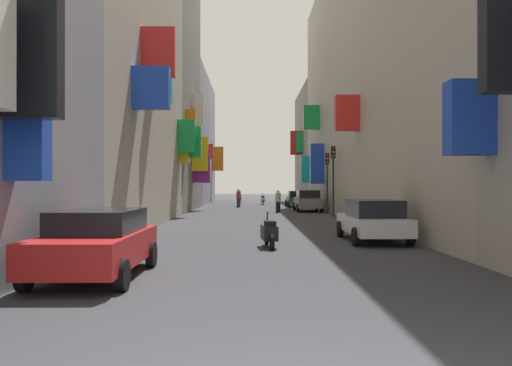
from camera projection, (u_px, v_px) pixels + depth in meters
ground_plane at (259, 214)px, 34.05m from camera, size 140.00×140.00×0.00m
building_left_mid_a at (79, 20)px, 22.19m from camera, size 7.39×13.42×18.23m
building_left_mid_b at (128, 99)px, 31.04m from camera, size 7.33×4.27×14.31m
building_left_mid_c at (154, 88)px, 39.23m from camera, size 7.33×12.12×18.82m
building_left_far at (181, 141)px, 54.64m from camera, size 7.28×18.69×13.28m
building_right_mid_a at (391, 70)px, 31.25m from camera, size 7.29×37.09×17.91m
building_right_mid_b at (327, 146)px, 56.96m from camera, size 7.29×14.38×12.44m
parked_car_red at (97, 242)px, 10.88m from camera, size 1.98×4.21×1.43m
parked_car_grey at (308, 200)px, 37.50m from camera, size 1.87×4.16×1.55m
parked_car_white at (373, 219)px, 17.79m from camera, size 1.94×4.31×1.45m
parked_car_green at (298, 198)px, 45.31m from camera, size 2.01×3.91×1.40m
scooter_white at (263, 200)px, 49.98m from camera, size 0.45×1.82×1.13m
scooter_orange at (240, 199)px, 53.68m from camera, size 0.45×1.83×1.13m
scooter_black at (269, 233)px, 16.05m from camera, size 0.53×1.82×1.13m
pedestrian_crossing at (278, 201)px, 35.76m from camera, size 0.54×0.54×1.59m
pedestrian_near_left at (239, 198)px, 44.10m from camera, size 0.52×0.52×1.60m
traffic_light_near_corner at (333, 169)px, 31.66m from camera, size 0.26×0.34×4.34m
traffic_light_far_corner at (327, 172)px, 34.30m from camera, size 0.26×0.34×4.08m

